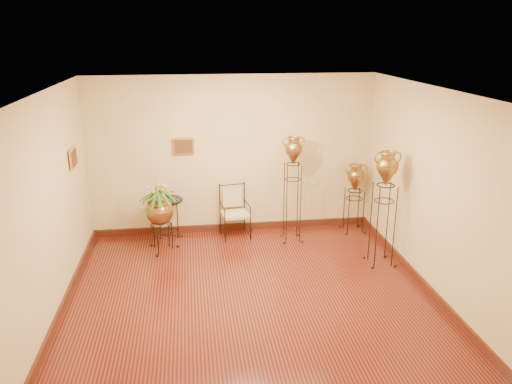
{
  "coord_description": "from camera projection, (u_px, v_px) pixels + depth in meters",
  "views": [
    {
      "loc": [
        -0.74,
        -6.01,
        3.51
      ],
      "look_at": [
        0.25,
        1.3,
        1.1
      ],
      "focal_mm": 35.0,
      "sensor_mm": 36.0,
      "label": 1
    }
  ],
  "objects": [
    {
      "name": "planter_urn",
      "position": [
        160.0,
        208.0,
        8.11
      ],
      "size": [
        0.73,
        0.73,
        1.32
      ],
      "rotation": [
        0.0,
        0.0,
        0.04
      ],
      "color": "black",
      "rests_on": "ground"
    },
    {
      "name": "ground",
      "position": [
        251.0,
        298.0,
        6.84
      ],
      "size": [
        5.0,
        5.0,
        0.0
      ],
      "primitive_type": "plane",
      "color": "maroon",
      "rests_on": "ground"
    },
    {
      "name": "armchair",
      "position": [
        235.0,
        212.0,
        8.72
      ],
      "size": [
        0.58,
        0.55,
        0.93
      ],
      "rotation": [
        0.0,
        0.0,
        0.14
      ],
      "color": "black",
      "rests_on": "ground"
    },
    {
      "name": "amphora_short",
      "position": [
        354.0,
        197.0,
        8.95
      ],
      "size": [
        0.47,
        0.47,
        1.28
      ],
      "rotation": [
        0.0,
        0.0,
        -0.23
      ],
      "color": "black",
      "rests_on": "ground"
    },
    {
      "name": "amphora_tall",
      "position": [
        293.0,
        188.0,
        8.45
      ],
      "size": [
        0.37,
        0.37,
        1.85
      ],
      "rotation": [
        0.0,
        0.0,
        -0.02
      ],
      "color": "black",
      "rests_on": "ground"
    },
    {
      "name": "room_shell",
      "position": [
        250.0,
        177.0,
        6.31
      ],
      "size": [
        5.02,
        5.02,
        2.81
      ],
      "color": "#D7BE8B",
      "rests_on": "ground"
    },
    {
      "name": "side_table",
      "position": [
        168.0,
        219.0,
        8.6
      ],
      "size": [
        0.59,
        0.59,
        0.95
      ],
      "rotation": [
        0.0,
        0.0,
        0.16
      ],
      "color": "black",
      "rests_on": "ground"
    },
    {
      "name": "amphora_mid",
      "position": [
        384.0,
        208.0,
        7.59
      ],
      "size": [
        0.51,
        0.51,
        1.82
      ],
      "rotation": [
        0.0,
        0.0,
        -0.31
      ],
      "color": "black",
      "rests_on": "ground"
    }
  ]
}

